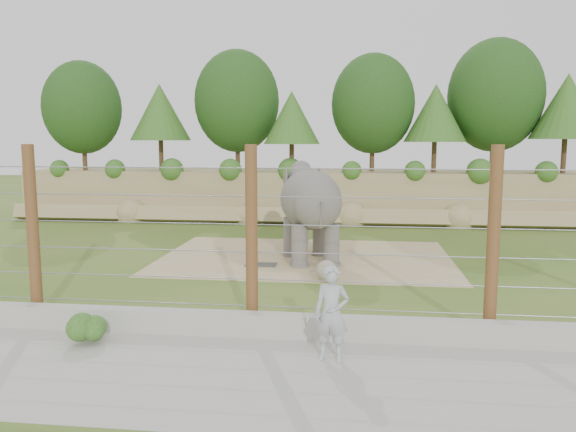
# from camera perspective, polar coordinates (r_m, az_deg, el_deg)

# --- Properties ---
(ground) EXTENTS (90.00, 90.00, 0.00)m
(ground) POSITION_cam_1_polar(r_m,az_deg,el_deg) (16.82, -0.82, -6.33)
(ground) COLOR #3B5D1B
(ground) RESTS_ON ground
(back_embankment) EXTENTS (30.00, 5.52, 8.77)m
(back_embankment) POSITION_cam_1_polar(r_m,az_deg,el_deg) (28.88, 3.74, 7.49)
(back_embankment) COLOR #988356
(back_embankment) RESTS_ON ground
(dirt_patch) EXTENTS (10.00, 7.00, 0.02)m
(dirt_patch) POSITION_cam_1_polar(r_m,az_deg,el_deg) (19.67, 1.80, -4.23)
(dirt_patch) COLOR tan
(dirt_patch) RESTS_ON ground
(drain_grate) EXTENTS (1.00, 0.60, 0.03)m
(drain_grate) POSITION_cam_1_polar(r_m,az_deg,el_deg) (18.45, -2.78, -4.95)
(drain_grate) COLOR #262628
(drain_grate) RESTS_ON dirt_patch
(elephant) EXTENTS (2.75, 4.33, 3.25)m
(elephant) POSITION_cam_1_polar(r_m,az_deg,el_deg) (18.88, 2.30, 0.24)
(elephant) COLOR #66615B
(elephant) RESTS_ON ground
(stone_ball) EXTENTS (0.63, 0.63, 0.63)m
(stone_ball) POSITION_cam_1_polar(r_m,az_deg,el_deg) (16.32, 3.93, -5.58)
(stone_ball) COLOR gray
(stone_ball) RESTS_ON dirt_patch
(retaining_wall) EXTENTS (26.00, 0.35, 0.50)m
(retaining_wall) POSITION_cam_1_polar(r_m,az_deg,el_deg) (12.01, -4.09, -10.93)
(retaining_wall) COLOR #ABA89F
(retaining_wall) RESTS_ON ground
(walkway) EXTENTS (26.00, 4.00, 0.01)m
(walkway) POSITION_cam_1_polar(r_m,az_deg,el_deg) (10.27, -6.28, -15.75)
(walkway) COLOR #ABA89F
(walkway) RESTS_ON ground
(barrier_fence) EXTENTS (20.26, 0.26, 4.00)m
(barrier_fence) POSITION_cam_1_polar(r_m,az_deg,el_deg) (12.05, -3.72, -2.26)
(barrier_fence) COLOR brown
(barrier_fence) RESTS_ON ground
(walkway_shrub) EXTENTS (0.63, 0.63, 0.63)m
(walkway_shrub) POSITION_cam_1_polar(r_m,az_deg,el_deg) (12.24, -19.55, -10.65)
(walkway_shrub) COLOR #275B1A
(walkway_shrub) RESTS_ON walkway
(zookeeper) EXTENTS (0.69, 0.49, 1.78)m
(zookeeper) POSITION_cam_1_polar(r_m,az_deg,el_deg) (10.58, 4.45, -9.82)
(zookeeper) COLOR #B3B7BD
(zookeeper) RESTS_ON walkway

